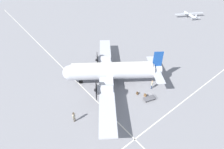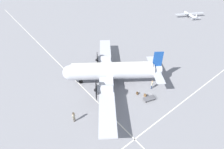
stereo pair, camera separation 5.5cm
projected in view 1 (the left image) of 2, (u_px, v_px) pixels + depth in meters
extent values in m
plane|color=gray|center=(112.00, 82.00, 31.66)|extent=(300.00, 300.00, 0.00)
cube|color=silver|center=(89.00, 94.00, 29.21)|extent=(120.00, 0.16, 0.01)
cube|color=silver|center=(159.00, 120.00, 24.86)|extent=(0.16, 120.00, 0.01)
cylinder|color=silver|center=(112.00, 71.00, 30.18)|extent=(10.59, 13.22, 2.74)
cylinder|color=silver|center=(112.00, 68.00, 29.73)|extent=(9.51, 12.18, 1.92)
sphere|color=silver|center=(70.00, 73.00, 29.89)|extent=(2.60, 2.60, 2.60)
cylinder|color=silver|center=(153.00, 69.00, 30.38)|extent=(2.86, 3.15, 1.51)
cube|color=#194799|center=(158.00, 60.00, 29.25)|extent=(1.03, 1.36, 3.15)
cube|color=silver|center=(155.00, 69.00, 30.31)|extent=(7.47, 5.92, 0.10)
cube|color=silver|center=(106.00, 73.00, 30.34)|extent=(22.12, 16.80, 0.20)
cylinder|color=silver|center=(105.00, 90.00, 26.83)|extent=(2.65, 2.86, 1.51)
cylinder|color=black|center=(96.00, 90.00, 26.78)|extent=(2.59, 1.88, 3.17)
sphere|color=black|center=(95.00, 90.00, 26.78)|extent=(0.53, 0.53, 0.53)
cylinder|color=silver|center=(104.00, 60.00, 33.80)|extent=(2.65, 2.86, 1.51)
cylinder|color=black|center=(97.00, 60.00, 33.75)|extent=(2.59, 1.88, 3.17)
sphere|color=black|center=(97.00, 60.00, 33.75)|extent=(0.53, 0.53, 0.53)
cylinder|color=#4C4C51|center=(107.00, 95.00, 27.50)|extent=(0.18, 0.18, 0.99)
cylinder|color=black|center=(107.00, 97.00, 27.80)|extent=(0.89, 1.07, 1.10)
cylinder|color=#4C4C51|center=(106.00, 64.00, 34.47)|extent=(0.18, 0.18, 0.99)
cylinder|color=black|center=(106.00, 67.00, 34.77)|extent=(0.89, 1.07, 1.10)
cylinder|color=#4C4C51|center=(81.00, 80.00, 30.96)|extent=(0.14, 0.14, 0.89)
cylinder|color=black|center=(81.00, 82.00, 31.22)|extent=(0.55, 0.67, 0.70)
cylinder|color=#473D2D|center=(75.00, 119.00, 24.56)|extent=(0.12, 0.12, 0.81)
cylinder|color=#473D2D|center=(74.00, 120.00, 24.39)|extent=(0.12, 0.12, 0.81)
cube|color=beige|center=(74.00, 116.00, 24.05)|extent=(0.35, 0.43, 0.61)
sphere|color=#8C6647|center=(73.00, 114.00, 23.79)|extent=(0.27, 0.27, 0.27)
cylinder|color=beige|center=(75.00, 115.00, 24.25)|extent=(0.09, 0.09, 0.58)
cylinder|color=beige|center=(73.00, 117.00, 23.89)|extent=(0.09, 0.09, 0.58)
cube|color=navy|center=(74.00, 116.00, 23.98)|extent=(0.03, 0.05, 0.39)
cylinder|color=#473D2D|center=(73.00, 113.00, 23.72)|extent=(0.38, 0.38, 0.07)
cylinder|color=navy|center=(152.00, 86.00, 30.19)|extent=(0.12, 0.12, 0.83)
cylinder|color=navy|center=(151.00, 87.00, 30.00)|extent=(0.12, 0.12, 0.83)
cube|color=beige|center=(152.00, 83.00, 29.66)|extent=(0.39, 0.43, 0.62)
sphere|color=tan|center=(152.00, 81.00, 29.39)|extent=(0.28, 0.28, 0.28)
cylinder|color=beige|center=(152.00, 83.00, 29.87)|extent=(0.10, 0.10, 0.59)
cylinder|color=beige|center=(152.00, 84.00, 29.49)|extent=(0.10, 0.10, 0.59)
cube|color=brown|center=(145.00, 95.00, 28.52)|extent=(0.48, 0.19, 0.55)
cube|color=#4A3520|center=(145.00, 94.00, 28.34)|extent=(0.17, 0.13, 0.02)
cube|color=#47331E|center=(137.00, 93.00, 28.99)|extent=(0.36, 0.19, 0.49)
cube|color=#312315|center=(137.00, 92.00, 28.82)|extent=(0.13, 0.13, 0.02)
cube|color=#56565B|center=(149.00, 98.00, 27.96)|extent=(1.48, 2.07, 0.04)
cube|color=#56565B|center=(154.00, 96.00, 28.08)|extent=(0.95, 0.32, 0.04)
cylinder|color=#56565B|center=(156.00, 98.00, 27.80)|extent=(0.04, 0.04, 0.22)
cylinder|color=#56565B|center=(153.00, 94.00, 28.49)|extent=(0.04, 0.04, 0.22)
cylinder|color=black|center=(146.00, 102.00, 27.55)|extent=(0.14, 0.29, 0.28)
cylinder|color=black|center=(144.00, 99.00, 28.13)|extent=(0.14, 0.29, 0.28)
cylinder|color=black|center=(154.00, 99.00, 27.97)|extent=(0.14, 0.29, 0.28)
cylinder|color=black|center=(151.00, 96.00, 28.55)|extent=(0.14, 0.29, 0.28)
cylinder|color=#B7BCC6|center=(190.00, 15.00, 59.59)|extent=(6.48, 3.86, 0.84)
sphere|color=black|center=(184.00, 12.00, 62.39)|extent=(0.75, 0.75, 0.75)
cube|color=#B7BCC6|center=(189.00, 13.00, 59.66)|extent=(5.61, 9.63, 0.08)
cube|color=#B7BCC6|center=(196.00, 16.00, 56.56)|extent=(0.57, 0.33, 1.09)
cube|color=#B7BCC6|center=(195.00, 18.00, 56.89)|extent=(1.99, 3.22, 0.04)
cylinder|color=black|center=(185.00, 15.00, 61.87)|extent=(0.29, 0.20, 0.28)
cylinder|color=#4C4C51|center=(185.00, 14.00, 61.81)|extent=(0.06, 0.06, 0.21)
cylinder|color=black|center=(188.00, 17.00, 59.54)|extent=(0.29, 0.20, 0.28)
cylinder|color=#4C4C51|center=(188.00, 17.00, 59.48)|extent=(0.06, 0.06, 0.21)
cylinder|color=black|center=(192.00, 17.00, 59.79)|extent=(0.29, 0.20, 0.28)
cylinder|color=#4C4C51|center=(192.00, 17.00, 59.72)|extent=(0.06, 0.06, 0.21)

